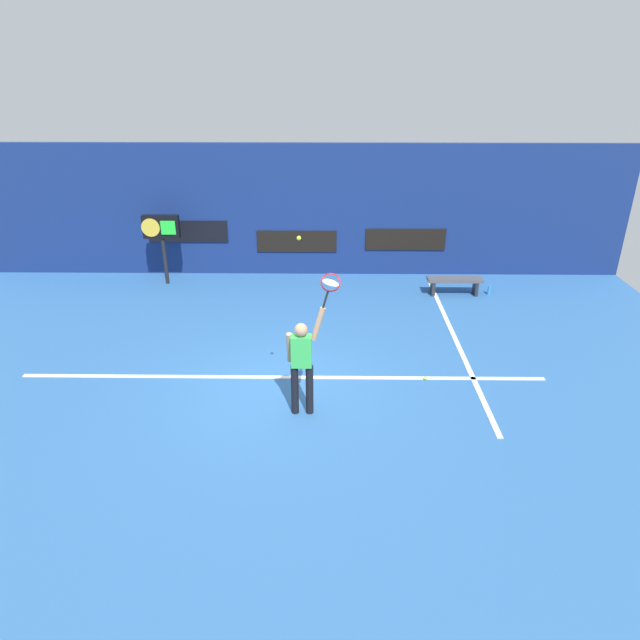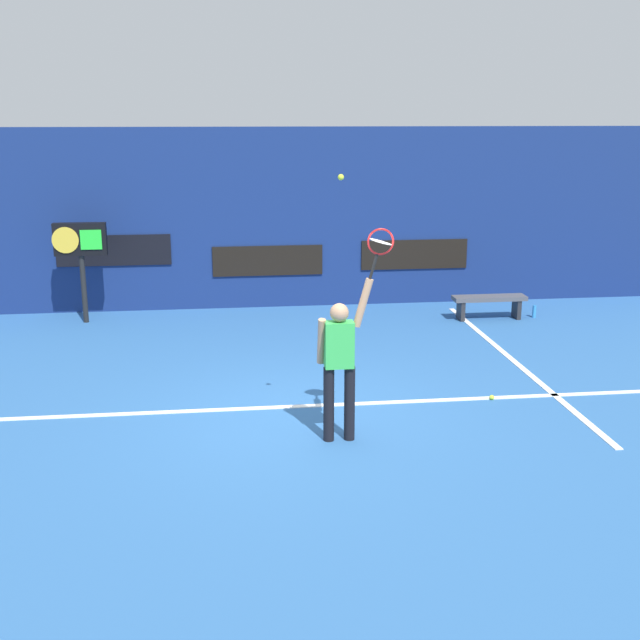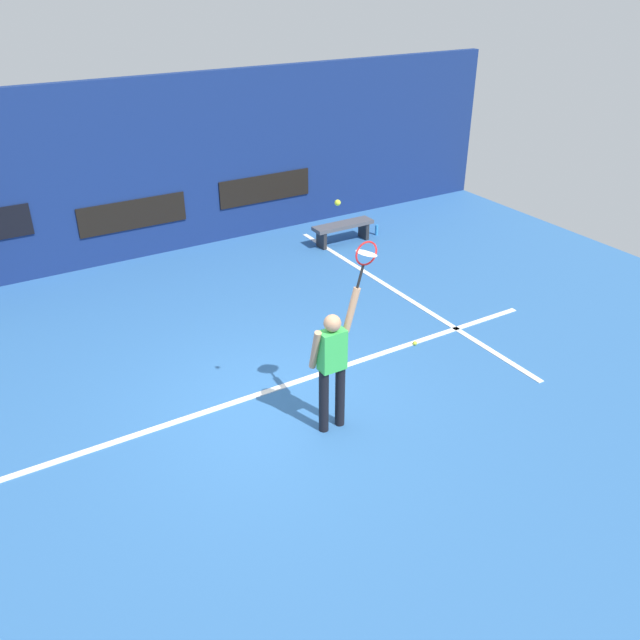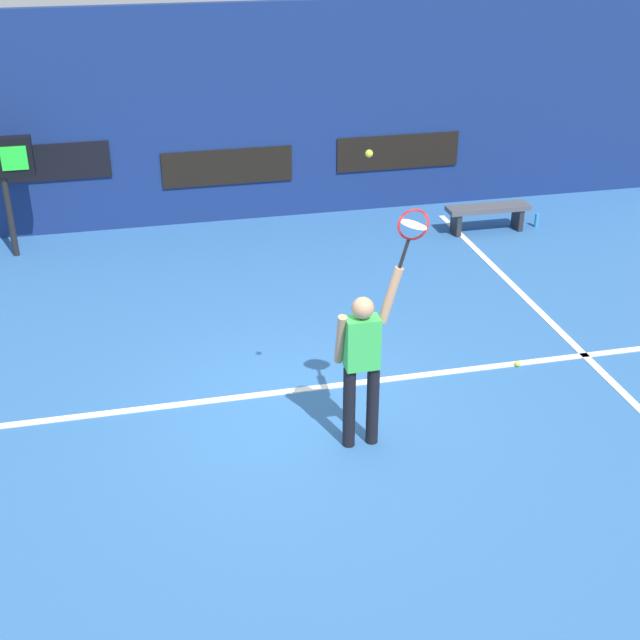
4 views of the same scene
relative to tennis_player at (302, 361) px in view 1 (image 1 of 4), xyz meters
The scene contains 14 objects.
ground_plane 1.35m from the tennis_player, 118.65° to the left, with size 18.00×18.00×0.00m, color #2D609E.
back_wall 7.09m from the tennis_player, 93.49° to the left, with size 18.00×0.20×3.57m, color navy.
sponsor_banner_center 6.93m from the tennis_player, 93.55° to the left, with size 2.20×0.03×0.60m, color black.
sponsor_banner_portside 7.72m from the tennis_player, 116.38° to the left, with size 2.20×0.03×0.60m, color black.
sponsor_banner_starboard 7.38m from the tennis_player, 69.60° to the left, with size 2.20×0.03×0.60m, color black.
court_baseline 1.60m from the tennis_player, 110.21° to the left, with size 10.00×0.10×0.01m, color white.
court_sideline 4.37m from the tennis_player, 40.93° to the left, with size 0.10×7.00×0.01m, color white.
tennis_player is the anchor object (origin of this frame).
tennis_racket 1.43m from the tennis_player, ahead, with size 0.39×0.27×0.63m.
tennis_ball 2.13m from the tennis_player, 96.92° to the right, with size 0.07×0.07×0.07m, color #CCE033.
scoreboard_clock 7.29m from the tennis_player, 122.61° to the left, with size 0.96×0.20×1.88m.
court_bench 6.60m from the tennis_player, 55.81° to the left, with size 1.40×0.36×0.45m.
water_bottle 7.17m from the tennis_player, 49.75° to the left, with size 0.07×0.07×0.24m, color #338CD8.
spare_ball 2.72m from the tennis_player, 25.90° to the left, with size 0.07×0.07×0.07m, color #CCE033.
Camera 1 is at (0.83, -9.00, 5.55)m, focal length 31.84 mm.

